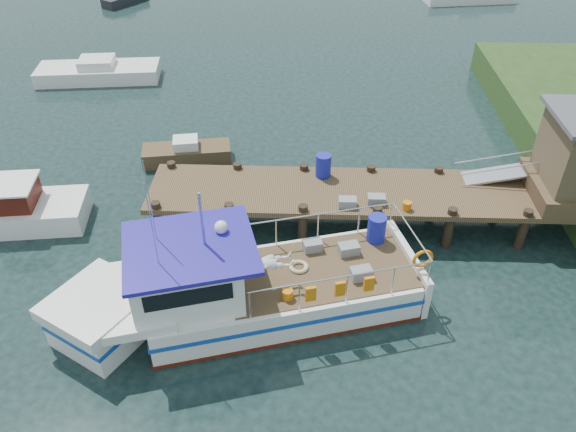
{
  "coord_description": "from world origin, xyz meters",
  "views": [
    {
      "loc": [
        -0.46,
        -16.57,
        12.58
      ],
      "look_at": [
        -1.0,
        -1.5,
        1.3
      ],
      "focal_mm": 35.0,
      "sensor_mm": 36.0,
      "label": 1
    }
  ],
  "objects_px": {
    "moored_rowboat": "(187,153)",
    "moored_a": "(99,72)",
    "lobster_boat": "(236,289)",
    "dock": "(508,173)"
  },
  "relations": [
    {
      "from": "moored_rowboat",
      "to": "moored_a",
      "type": "xyz_separation_m",
      "value": [
        -6.44,
        8.49,
        0.05
      ]
    },
    {
      "from": "moored_rowboat",
      "to": "lobster_boat",
      "type": "bearing_deg",
      "value": -50.19
    },
    {
      "from": "moored_a",
      "to": "lobster_boat",
      "type": "bearing_deg",
      "value": -47.72
    },
    {
      "from": "dock",
      "to": "moored_a",
      "type": "height_order",
      "value": "dock"
    },
    {
      "from": "dock",
      "to": "lobster_boat",
      "type": "distance_m",
      "value": 10.18
    },
    {
      "from": "lobster_boat",
      "to": "moored_a",
      "type": "height_order",
      "value": "lobster_boat"
    },
    {
      "from": "lobster_boat",
      "to": "dock",
      "type": "bearing_deg",
      "value": 12.34
    },
    {
      "from": "moored_rowboat",
      "to": "moored_a",
      "type": "relative_size",
      "value": 0.57
    },
    {
      "from": "dock",
      "to": "moored_rowboat",
      "type": "relative_size",
      "value": 4.31
    },
    {
      "from": "lobster_boat",
      "to": "moored_a",
      "type": "xyz_separation_m",
      "value": [
        -9.56,
        17.29,
        -0.53
      ]
    }
  ]
}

